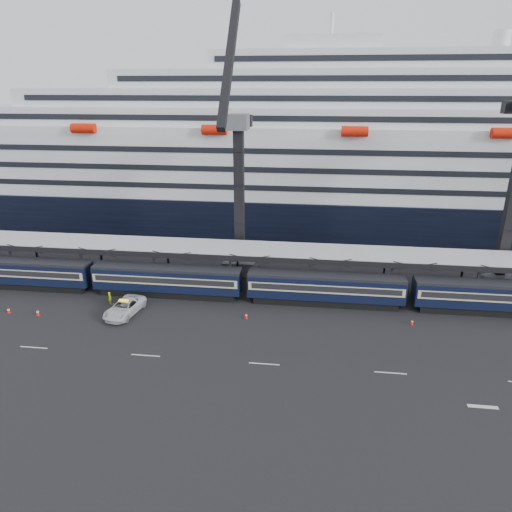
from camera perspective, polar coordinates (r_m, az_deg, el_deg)
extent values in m
plane|color=black|center=(49.84, 18.10, -11.27)|extent=(260.00, 260.00, 0.00)
cube|color=beige|center=(53.31, -26.02, -10.23)|extent=(3.00, 0.15, 0.02)
cube|color=beige|center=(48.13, -13.64, -11.98)|extent=(3.00, 0.15, 0.02)
cube|color=beige|center=(45.60, 1.03, -13.33)|extent=(3.00, 0.15, 0.02)
cube|color=beige|center=(46.15, 16.48, -13.83)|extent=(3.00, 0.15, 0.02)
cube|color=beige|center=(44.80, 26.49, -16.51)|extent=(2.50, 0.40, 0.02)
cube|color=black|center=(68.77, -27.03, -3.13)|extent=(17.48, 2.40, 0.90)
cube|color=black|center=(68.13, -27.27, -1.74)|extent=(19.00, 2.80, 2.70)
cube|color=beige|center=(68.03, -27.31, -1.50)|extent=(18.62, 2.92, 1.05)
cube|color=black|center=(68.02, -27.31, -1.46)|extent=(17.86, 2.98, 0.70)
cube|color=black|center=(67.64, -27.47, -0.56)|extent=(19.00, 2.50, 0.35)
cube|color=black|center=(60.11, -10.92, -4.41)|extent=(17.48, 2.40, 0.90)
cube|color=black|center=(59.38, -11.04, -2.83)|extent=(19.00, 2.80, 2.70)
cube|color=beige|center=(59.27, -11.06, -2.56)|extent=(18.62, 2.92, 1.05)
cube|color=black|center=(59.25, -11.06, -2.52)|extent=(17.86, 2.98, 0.70)
cube|color=black|center=(58.81, -11.14, -1.49)|extent=(19.00, 2.50, 0.35)
cube|color=black|center=(57.42, 8.54, -5.49)|extent=(17.48, 2.40, 0.90)
cube|color=black|center=(56.66, 8.64, -3.85)|extent=(19.00, 2.80, 2.70)
cube|color=beige|center=(56.54, 8.65, -3.57)|extent=(18.62, 2.92, 1.05)
cube|color=black|center=(56.52, 8.66, -3.53)|extent=(17.86, 2.98, 0.70)
cube|color=black|center=(56.06, 8.72, -2.45)|extent=(19.00, 2.50, 0.35)
cube|color=black|center=(61.49, 27.60, -5.94)|extent=(17.48, 2.40, 0.90)
cube|color=black|center=(60.78, 27.88, -4.41)|extent=(19.00, 2.80, 2.70)
cube|color=beige|center=(60.67, 27.92, -4.15)|extent=(18.62, 2.92, 1.05)
cube|color=black|center=(60.65, 27.93, -4.11)|extent=(17.86, 2.98, 0.70)
cube|color=black|center=(60.23, 28.11, -3.11)|extent=(19.00, 2.50, 0.35)
cube|color=#9C9FA4|center=(60.01, 16.38, 0.18)|extent=(130.00, 6.00, 0.25)
cube|color=black|center=(57.34, 16.78, -1.13)|extent=(130.00, 0.25, 0.70)
cube|color=black|center=(62.90, 15.96, 0.87)|extent=(130.00, 0.25, 0.70)
cube|color=black|center=(70.02, -28.16, -0.93)|extent=(0.25, 0.25, 5.40)
cube|color=black|center=(74.34, -25.79, 0.63)|extent=(0.25, 0.25, 5.40)
cube|color=black|center=(64.84, -20.89, -1.39)|extent=(0.25, 0.25, 5.40)
cube|color=black|center=(69.48, -18.82, 0.31)|extent=(0.25, 0.25, 5.40)
cube|color=black|center=(60.88, -12.52, -1.89)|extent=(0.25, 0.25, 5.40)
cube|color=black|center=(65.80, -10.95, -0.05)|extent=(0.25, 0.25, 5.40)
cube|color=black|center=(58.38, -3.21, -2.40)|extent=(0.25, 0.25, 5.40)
cube|color=black|center=(63.50, -2.32, -0.44)|extent=(0.25, 0.25, 5.40)
cube|color=black|center=(57.54, 6.65, -2.87)|extent=(0.25, 0.25, 5.40)
cube|color=black|center=(62.72, 6.73, -0.85)|extent=(0.25, 0.25, 5.40)
cube|color=black|center=(58.42, 16.51, -3.25)|extent=(0.25, 0.25, 5.40)
cube|color=black|center=(63.53, 15.78, -1.23)|extent=(0.25, 0.25, 5.40)
cube|color=black|center=(60.95, 25.82, -3.52)|extent=(0.25, 0.25, 5.40)
cube|color=black|center=(65.87, 24.40, -1.56)|extent=(0.25, 0.25, 5.40)
cube|color=black|center=(90.93, 13.36, 6.03)|extent=(200.00, 28.00, 7.00)
cube|color=silver|center=(89.11, 13.86, 11.95)|extent=(190.00, 26.88, 12.00)
cube|color=silver|center=(88.38, 14.29, 16.75)|extent=(160.00, 24.64, 3.00)
cube|color=black|center=(76.13, 15.35, 16.14)|extent=(153.60, 0.12, 0.90)
cube|color=silver|center=(88.27, 14.47, 18.69)|extent=(124.00, 21.84, 3.00)
cube|color=black|center=(77.38, 15.43, 18.43)|extent=(119.04, 0.12, 0.90)
cube|color=silver|center=(88.25, 14.65, 20.63)|extent=(90.00, 19.04, 3.00)
cube|color=black|center=(78.75, 15.51, 20.64)|extent=(86.40, 0.12, 0.90)
cube|color=silver|center=(88.34, 14.84, 22.56)|extent=(56.00, 16.24, 3.00)
cube|color=black|center=(80.24, 15.59, 22.77)|extent=(53.76, 0.12, 0.90)
cube|color=silver|center=(87.94, 9.32, 24.59)|extent=(16.00, 12.00, 2.50)
cylinder|color=silver|center=(92.96, 28.36, 22.68)|extent=(2.80, 2.80, 3.00)
cylinder|color=red|center=(83.07, -20.76, 14.70)|extent=(4.00, 1.60, 1.60)
cylinder|color=red|center=(75.61, -5.23, 15.43)|extent=(4.00, 1.60, 1.60)
cylinder|color=red|center=(74.17, 12.23, 14.97)|extent=(4.00, 1.60, 1.60)
cylinder|color=red|center=(79.08, 28.75, 13.31)|extent=(4.00, 1.60, 1.60)
cube|color=#494B50|center=(66.14, -1.99, -1.14)|extent=(4.50, 4.50, 2.00)
cube|color=black|center=(63.14, -2.11, 7.32)|extent=(1.30, 1.30, 18.00)
cube|color=#494B50|center=(61.63, -2.23, 16.41)|extent=(2.60, 3.20, 2.00)
cube|color=black|center=(55.82, -3.37, 23.05)|extent=(0.90, 12.26, 14.37)
cube|color=black|center=(64.11, -1.85, 16.57)|extent=(0.90, 5.04, 0.90)
cube|color=black|center=(66.61, -1.50, 16.55)|extent=(2.20, 1.60, 1.60)
cube|color=#494B50|center=(69.18, 27.87, -2.64)|extent=(4.50, 4.50, 2.00)
cube|color=black|center=(69.98, 29.36, 15.90)|extent=(2.20, 1.60, 1.60)
imported|color=silver|center=(56.27, -16.12, -6.21)|extent=(3.77, 6.55, 1.72)
imported|color=#ADE70C|center=(59.37, -17.79, -5.02)|extent=(0.69, 0.68, 1.60)
cube|color=red|center=(62.17, -28.49, -6.25)|extent=(0.39, 0.39, 0.04)
cone|color=red|center=(62.01, -28.55, -5.93)|extent=(0.33, 0.33, 0.75)
cylinder|color=white|center=(62.01, -28.55, -5.93)|extent=(0.28, 0.28, 0.12)
cube|color=red|center=(59.99, -25.57, -6.69)|extent=(0.42, 0.42, 0.04)
cone|color=red|center=(59.81, -25.64, -6.32)|extent=(0.36, 0.36, 0.80)
cylinder|color=white|center=(59.81, -25.64, -6.32)|extent=(0.30, 0.30, 0.13)
cube|color=red|center=(53.57, -1.24, -7.77)|extent=(0.37, 0.37, 0.04)
cone|color=red|center=(53.39, -1.24, -7.42)|extent=(0.31, 0.31, 0.70)
cylinder|color=white|center=(53.39, -1.24, -7.42)|extent=(0.26, 0.26, 0.12)
cube|color=red|center=(55.20, 18.90, -8.07)|extent=(0.34, 0.34, 0.04)
cone|color=red|center=(55.05, 18.94, -7.76)|extent=(0.29, 0.29, 0.65)
cylinder|color=white|center=(55.05, 18.94, -7.76)|extent=(0.24, 0.24, 0.11)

